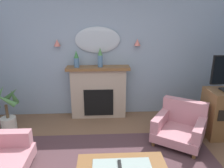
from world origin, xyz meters
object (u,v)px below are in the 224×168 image
fireplace (99,92)px  tv_remote (120,165)px  wall_sconce_right (137,42)px  armchair_in_corner (180,125)px  potted_plant_corner_palm (7,110)px  wall_mirror (98,40)px  wall_sconce_left (57,43)px  mantel_vase_centre (76,59)px  mantel_vase_right (100,58)px

fireplace → tv_remote: fireplace is taller
wall_sconce_right → armchair_in_corner: (0.64, -1.19, -1.35)m
potted_plant_corner_palm → fireplace: bearing=16.3°
wall_mirror → wall_sconce_left: 0.85m
wall_mirror → armchair_in_corner: 2.39m
mantel_vase_centre → mantel_vase_right: size_ratio=0.87×
wall_sconce_left → tv_remote: wall_sconce_left is taller
mantel_vase_centre → armchair_in_corner: mantel_vase_centre is taller
wall_mirror → wall_sconce_right: bearing=-3.4°
wall_sconce_left → potted_plant_corner_palm: bearing=-147.1°
fireplace → armchair_in_corner: (1.49, -1.09, -0.27)m
armchair_in_corner → mantel_vase_centre: bearing=151.2°
mantel_vase_right → wall_sconce_right: size_ratio=2.92×
wall_mirror → potted_plant_corner_palm: (-1.81, -0.67, -1.28)m
fireplace → tv_remote: 2.32m
wall_mirror → armchair_in_corner: size_ratio=0.85×
mantel_vase_right → tv_remote: size_ratio=2.56×
mantel_vase_right → potted_plant_corner_palm: 2.13m
mantel_vase_right → armchair_in_corner: 2.08m
wall_sconce_right → tv_remote: (-0.58, -2.39, -1.21)m
wall_sconce_right → armchair_in_corner: size_ratio=0.12×
armchair_in_corner → wall_mirror: bearing=140.2°
mantel_vase_right → fireplace: bearing=150.5°
wall_sconce_right → tv_remote: bearing=-103.6°
mantel_vase_centre → wall_mirror: bearing=20.7°
mantel_vase_centre → wall_sconce_right: size_ratio=2.55×
tv_remote → potted_plant_corner_palm: potted_plant_corner_palm is taller
wall_sconce_left → wall_sconce_right: 1.70m
fireplace → mantel_vase_right: 0.79m
armchair_in_corner → potted_plant_corner_palm: potted_plant_corner_palm is taller
fireplace → wall_sconce_right: (0.85, 0.09, 1.09)m
fireplace → armchair_in_corner: size_ratio=1.21×
mantel_vase_centre → wall_sconce_right: (1.30, 0.12, 0.33)m
mantel_vase_centre → armchair_in_corner: (1.94, -1.07, -1.02)m
wall_mirror → armchair_in_corner: wall_mirror is taller
mantel_vase_centre → armchair_in_corner: 2.43m
wall_sconce_left → mantel_vase_centre: bearing=-16.7°
tv_remote → mantel_vase_right: bearing=95.6°
potted_plant_corner_palm → tv_remote: bearing=-40.4°
tv_remote → potted_plant_corner_palm: 2.73m
tv_remote → armchair_in_corner: (1.21, 1.20, -0.15)m
fireplace → mantel_vase_right: (0.05, -0.03, 0.79)m
fireplace → wall_sconce_left: wall_sconce_left is taller
wall_mirror → wall_sconce_right: wall_mirror is taller
potted_plant_corner_palm → mantel_vase_centre: bearing=20.2°
mantel_vase_centre → potted_plant_corner_palm: bearing=-159.8°
wall_sconce_right → potted_plant_corner_palm: wall_sconce_right is taller
wall_sconce_left → wall_sconce_right: bearing=0.0°
wall_sconce_right → tv_remote: 2.74m
fireplace → wall_sconce_left: size_ratio=9.71×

